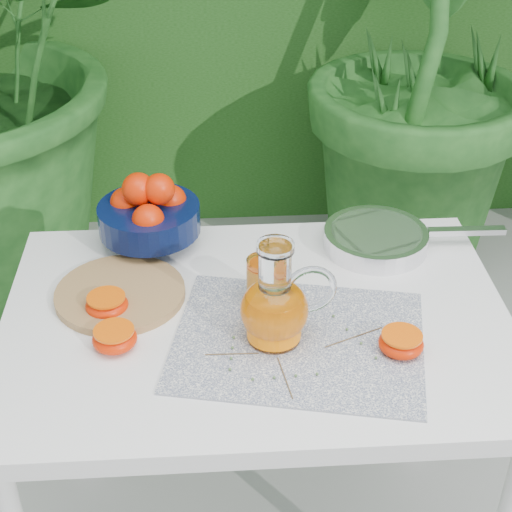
{
  "coord_description": "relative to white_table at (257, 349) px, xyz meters",
  "views": [
    {
      "loc": [
        0.04,
        -1.27,
        1.7
      ],
      "look_at": [
        0.12,
        -0.03,
        0.88
      ],
      "focal_mm": 55.0,
      "sensor_mm": 36.0,
      "label": 1
    }
  ],
  "objects": [
    {
      "name": "placemat",
      "position": [
        0.07,
        -0.08,
        0.08
      ],
      "size": [
        0.53,
        0.45,
        0.0
      ],
      "primitive_type": "cube",
      "rotation": [
        0.0,
        0.0,
        -0.21
      ],
      "color": "#0B173E",
      "rests_on": "white_table"
    },
    {
      "name": "thyme_sprigs",
      "position": [
        0.06,
        -0.13,
        0.09
      ],
      "size": [
        0.34,
        0.22,
        0.01
      ],
      "color": "brown",
      "rests_on": "white_table"
    },
    {
      "name": "white_table",
      "position": [
        0.0,
        0.0,
        0.0
      ],
      "size": [
        1.0,
        0.7,
        0.75
      ],
      "color": "white",
      "rests_on": "ground"
    },
    {
      "name": "saute_pan",
      "position": [
        0.28,
        0.24,
        0.11
      ],
      "size": [
        0.41,
        0.24,
        0.04
      ],
      "color": "silver",
      "rests_on": "white_table"
    },
    {
      "name": "fruit_bowl",
      "position": [
        -0.22,
        0.28,
        0.16
      ],
      "size": [
        0.23,
        0.23,
        0.18
      ],
      "color": "black",
      "rests_on": "white_table"
    },
    {
      "name": "potted_plant_right",
      "position": [
        0.61,
        1.3,
        0.18
      ],
      "size": [
        1.88,
        1.88,
        1.71
      ],
      "primitive_type": "imported",
      "rotation": [
        0.0,
        0.0,
        1.68
      ],
      "color": "#1D511B",
      "rests_on": "ground"
    },
    {
      "name": "cutting_board",
      "position": [
        -0.27,
        0.08,
        0.09
      ],
      "size": [
        0.26,
        0.26,
        0.02
      ],
      "primitive_type": "cylinder",
      "rotation": [
        0.0,
        0.0,
        -0.0
      ],
      "color": "olive",
      "rests_on": "white_table"
    },
    {
      "name": "orange_halves",
      "position": [
        -0.1,
        -0.05,
        0.1
      ],
      "size": [
        0.64,
        0.24,
        0.04
      ],
      "color": "red",
      "rests_on": "white_table"
    },
    {
      "name": "juice_tumbler",
      "position": [
        0.01,
        0.05,
        0.13
      ],
      "size": [
        0.07,
        0.07,
        0.09
      ],
      "color": "white",
      "rests_on": "white_table"
    },
    {
      "name": "juice_pitcher",
      "position": [
        0.03,
        -0.07,
        0.16
      ],
      "size": [
        0.19,
        0.14,
        0.21
      ],
      "color": "white",
      "rests_on": "white_table"
    }
  ]
}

